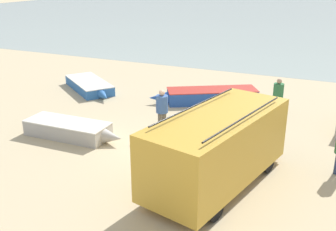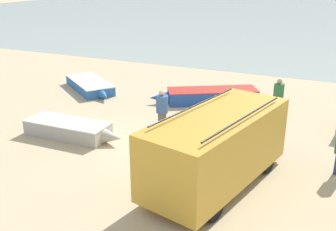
# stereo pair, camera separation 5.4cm
# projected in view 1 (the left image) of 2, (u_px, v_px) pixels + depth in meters

# --- Properties ---
(ground_plane) EXTENTS (200.00, 200.00, 0.00)m
(ground_plane) POSITION_uv_depth(u_px,v_px,m) (176.00, 145.00, 14.87)
(ground_plane) COLOR tan
(sea_water) EXTENTS (120.00, 80.00, 0.01)m
(sea_water) POSITION_uv_depth(u_px,v_px,m) (311.00, 14.00, 59.35)
(sea_water) COLOR #99A89E
(sea_water) RESTS_ON ground_plane
(parked_van) EXTENTS (3.28, 5.80, 2.41)m
(parked_van) POSITION_uv_depth(u_px,v_px,m) (218.00, 146.00, 11.78)
(parked_van) COLOR gold
(parked_van) RESTS_ON ground_plane
(fishing_rowboat_0) EXTENTS (4.17, 1.35, 0.62)m
(fishing_rowboat_0) POSITION_uv_depth(u_px,v_px,m) (71.00, 129.00, 15.51)
(fishing_rowboat_0) COLOR #ADA89E
(fishing_rowboat_0) RESTS_ON ground_plane
(fishing_rowboat_1) EXTENTS (5.13, 3.54, 0.67)m
(fishing_rowboat_1) POSITION_uv_depth(u_px,v_px,m) (208.00, 96.00, 19.63)
(fishing_rowboat_1) COLOR #234CA3
(fishing_rowboat_1) RESTS_ON ground_plane
(fishing_rowboat_4) EXTENTS (4.31, 3.52, 0.52)m
(fishing_rowboat_4) POSITION_uv_depth(u_px,v_px,m) (90.00, 86.00, 21.62)
(fishing_rowboat_4) COLOR #2D66AD
(fishing_rowboat_4) RESTS_ON ground_plane
(fisherman_2) EXTENTS (0.48, 0.48, 1.82)m
(fisherman_2) POSITION_uv_depth(u_px,v_px,m) (162.00, 107.00, 15.62)
(fisherman_2) COLOR #5B564C
(fisherman_2) RESTS_ON ground_plane
(fisherman_3) EXTENTS (0.45, 0.45, 1.73)m
(fisherman_3) POSITION_uv_depth(u_px,v_px,m) (278.00, 94.00, 17.56)
(fisherman_3) COLOR #5B564C
(fisherman_3) RESTS_ON ground_plane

